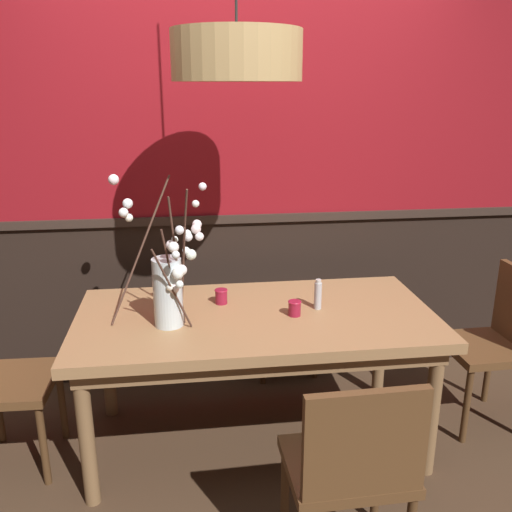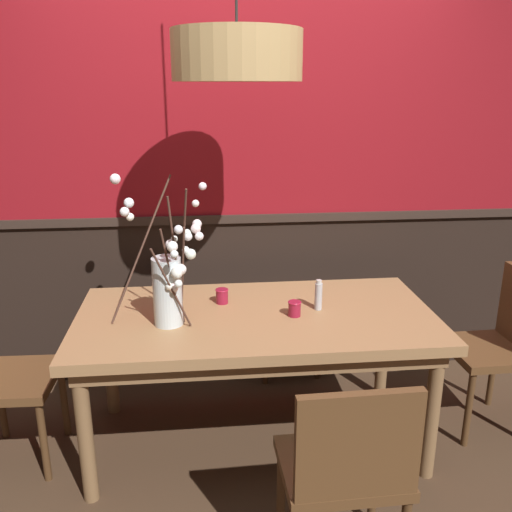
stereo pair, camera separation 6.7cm
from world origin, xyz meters
The scene contains 11 objects.
ground_plane centered at (0.00, 0.00, 0.00)m, with size 24.00×24.00×0.00m, color #422D1E.
back_wall centered at (0.00, 0.80, 1.47)m, with size 4.49×0.14×2.95m.
dining_table centered at (0.00, 0.00, 0.65)m, with size 1.78×0.89×0.74m.
chair_head_east_end centered at (1.32, 0.02, 0.51)m, with size 0.40×0.42×0.89m.
chair_far_side_right centered at (0.27, 0.84, 0.50)m, with size 0.44×0.45×0.87m.
chair_near_side_right centered at (0.24, -0.87, 0.50)m, with size 0.47×0.40×0.87m.
vase_with_blossoms centered at (-0.42, -0.07, 0.94)m, with size 0.47×0.48×0.68m.
candle_holder_nearer_center centered at (-0.16, 0.16, 0.78)m, with size 0.07×0.07×0.08m.
candle_holder_nearer_edge centered at (0.19, -0.04, 0.78)m, with size 0.07×0.07×0.08m.
condiment_bottle centered at (0.32, 0.02, 0.81)m, with size 0.04×0.04×0.16m.
pendant_lamp centered at (-0.08, 0.04, 1.95)m, with size 0.57×0.57×1.11m.
Camera 2 is at (-0.26, -2.50, 1.83)m, focal length 38.32 mm.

